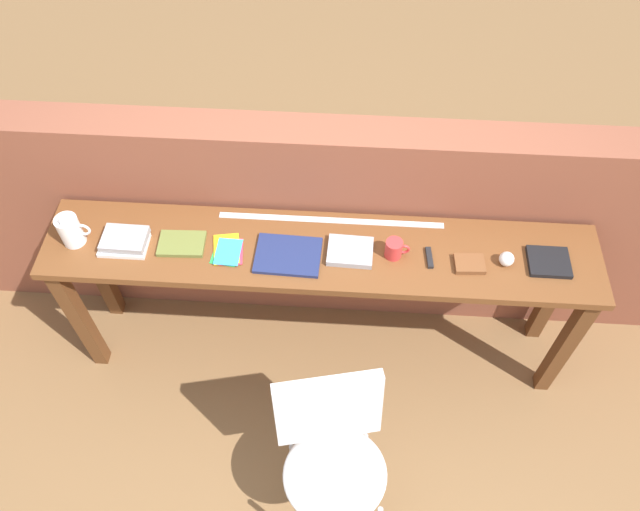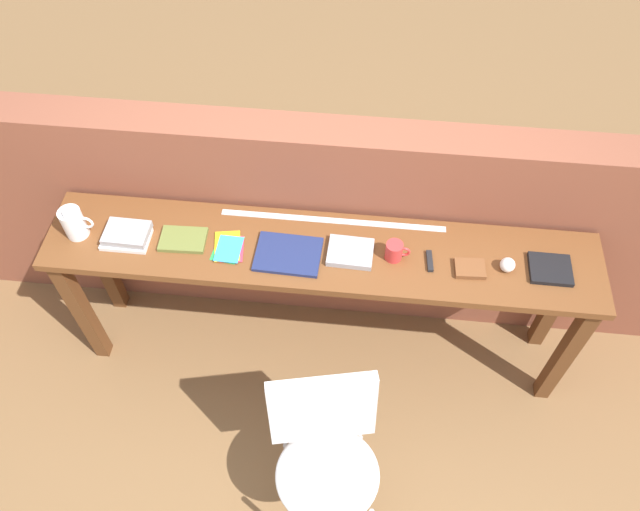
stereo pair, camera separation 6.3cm
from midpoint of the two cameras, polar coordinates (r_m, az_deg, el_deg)
The scene contains 16 objects.
ground_plane at distance 3.39m, azimuth 0.10°, elevation -12.59°, with size 40.00×40.00×0.00m, color brown.
brick_wall_back at distance 3.18m, azimuth 1.29°, elevation 2.81°, with size 6.00×0.20×1.28m, color brown.
sideboard at distance 2.89m, azimuth 0.73°, elevation -1.11°, with size 2.50×0.44×0.88m.
chair_white_moulded at distance 2.71m, azimuth 1.23°, elevation -17.55°, with size 0.53×0.54×0.89m.
pitcher_white at distance 2.97m, azimuth -21.01°, elevation 2.80°, with size 0.14×0.10×0.18m.
book_stack_leftmost at distance 2.91m, azimuth -16.67°, elevation 1.76°, with size 0.21×0.16×0.06m.
magazine_cycling at distance 2.86m, azimuth -11.79°, elevation 1.43°, with size 0.21×0.14×0.02m, color olive.
pamphlet_pile_colourful at distance 2.80m, azimuth -7.71°, elevation 0.67°, with size 0.15×0.19×0.01m.
book_open_centre at distance 2.75m, azimuth -2.27°, elevation 0.10°, with size 0.29×0.21×0.02m, color navy.
book_grey_hardcover at distance 2.75m, azimuth 3.45°, elevation 0.28°, with size 0.20×0.16×0.03m, color #9E9EA3.
mug at distance 2.74m, azimuth 7.50°, elevation 0.40°, with size 0.11×0.08×0.09m.
multitool_folded at distance 2.78m, azimuth 10.64°, elevation -0.51°, with size 0.02×0.11×0.02m, color black.
leather_journal_brown at distance 2.79m, azimuth 14.18°, elevation -1.18°, with size 0.13×0.10×0.02m, color brown.
sports_ball_small at distance 2.82m, azimuth 17.39°, elevation -0.83°, with size 0.07×0.07×0.07m, color silver.
book_repair_rightmost at distance 2.89m, azimuth 20.91°, elevation -1.18°, with size 0.18×0.16×0.02m, color black.
ruler_metal_back_edge at distance 2.88m, azimuth 1.80°, elevation 3.20°, with size 1.04×0.03×0.00m, color silver.
Camera 2 is at (0.17, -1.38, 3.09)m, focal length 35.00 mm.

